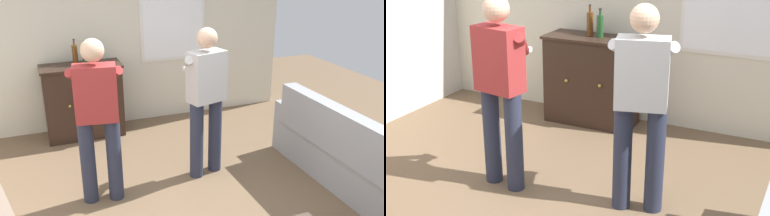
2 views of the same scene
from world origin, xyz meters
The scene contains 7 objects.
wall_back_with_window centered at (0.02, 2.66, 1.40)m, with size 5.20×0.15×2.80m.
couch centered at (1.93, -0.14, 0.35)m, with size 0.57×2.39×0.91m.
sideboard_cabinet centered at (-0.51, 2.30, 0.50)m, with size 1.05×0.49×1.00m.
bottle_wine_green centered at (-0.56, 2.34, 1.14)m, with size 0.07×0.07×0.34m.
bottle_liquor_amber centered at (-0.43, 2.32, 1.13)m, with size 0.08×0.08×0.31m.
person_standing_left centered at (-0.57, 0.61, 0.94)m, with size 0.55×0.50×1.68m.
person_standing_right centered at (0.62, 0.75, 0.94)m, with size 0.54×0.52×1.68m.
Camera 1 is at (-1.09, -3.30, 2.45)m, focal length 40.00 mm.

